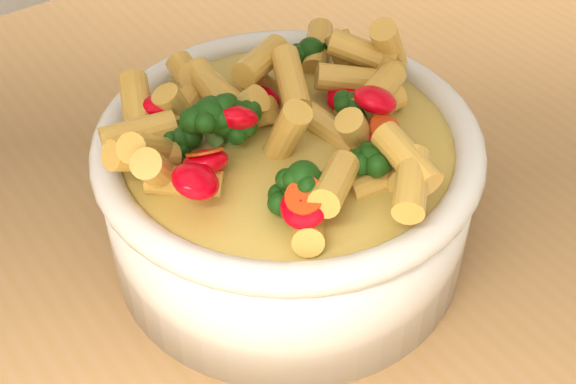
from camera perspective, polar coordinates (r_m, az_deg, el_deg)
serving_bowl at (r=0.48m, az=0.00°, el=0.10°), size 0.22×0.22×0.10m
pasta_salad at (r=0.44m, az=0.00°, el=5.78°), size 0.18×0.18×0.04m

